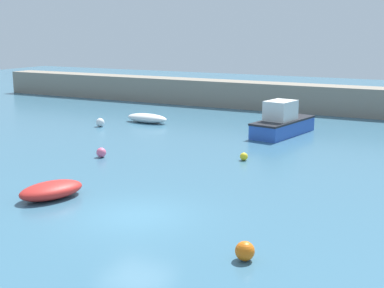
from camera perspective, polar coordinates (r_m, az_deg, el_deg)
ground_plane at (r=19.76m, az=-6.00°, el=-7.92°), size 120.00×120.00×0.20m
harbor_breakwater at (r=44.41m, az=14.00°, el=4.63°), size 65.99×2.46×2.24m
open_tender_yellow at (r=22.24m, az=-14.78°, el=-4.79°), size 2.29×3.04×0.67m
rowboat_white_midwater at (r=38.97m, az=-4.82°, el=2.77°), size 3.35×1.38×0.66m
cabin_cruiser_white at (r=34.68m, az=9.60°, el=2.27°), size 2.80×5.73×2.25m
mooring_buoy_orange at (r=16.05m, az=5.66°, el=-11.29°), size 0.59×0.59×0.59m
mooring_buoy_white at (r=37.80m, az=-9.77°, el=2.29°), size 0.59×0.59×0.59m
mooring_buoy_yellow at (r=27.79m, az=5.55°, el=-1.34°), size 0.41×0.41×0.41m
mooring_buoy_pink at (r=28.72m, az=-9.66°, el=-0.90°), size 0.52×0.52×0.52m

